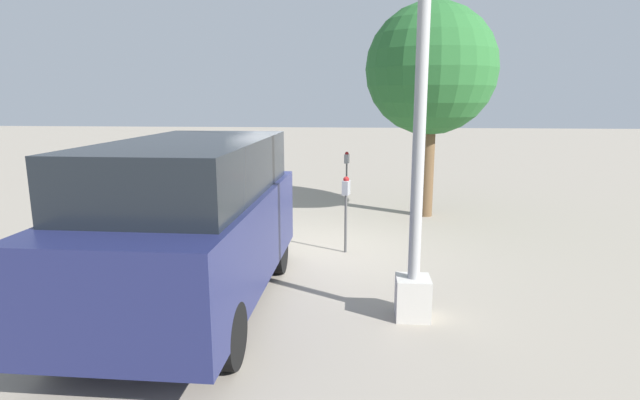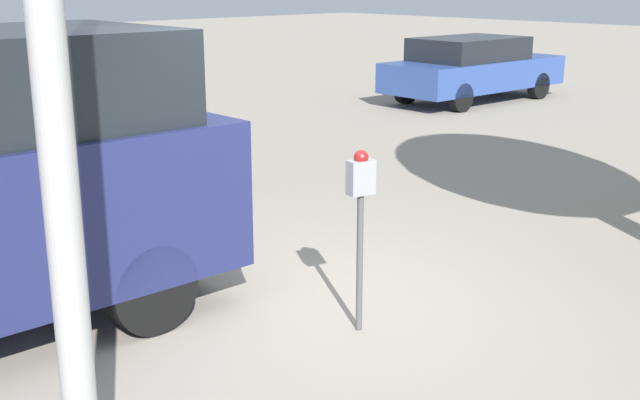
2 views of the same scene
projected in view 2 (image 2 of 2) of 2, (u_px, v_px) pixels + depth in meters
The scene contains 4 objects.
ground_plane at pixel (307, 303), 6.78m from camera, with size 80.00×80.00×0.00m, color gray.
parking_meter_near at pixel (361, 199), 5.98m from camera, with size 0.22×0.15×1.43m.
lamp_post at pixel (56, 144), 3.24m from camera, with size 0.44×0.44×6.23m.
car_distant at pixel (473, 68), 17.51m from camera, with size 4.48×1.81×1.40m.
Camera 2 is at (4.21, 4.68, 2.66)m, focal length 45.00 mm.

